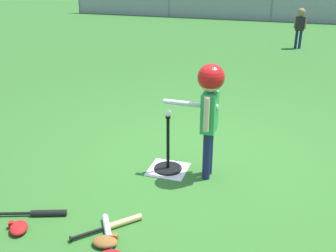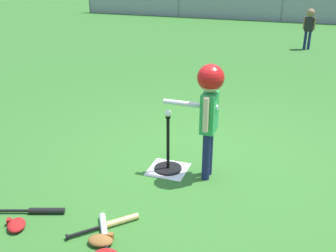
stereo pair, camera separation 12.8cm
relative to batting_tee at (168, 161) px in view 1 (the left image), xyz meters
The scene contains 12 objects.
ground_plane 0.52m from the batting_tee, 51.12° to the left, with size 60.00×60.00×0.00m, color #336B28.
home_plate 0.10m from the batting_tee, ahead, with size 0.44×0.44×0.01m, color white.
batting_tee is the anchor object (origin of this frame).
baseball_on_tee 0.60m from the batting_tee, ahead, with size 0.07×0.07×0.07m, color white.
batter_child 0.94m from the batting_tee, ahead, with size 0.65×0.37×1.29m.
fielder_deep_left 7.51m from the batting_tee, 79.63° to the left, with size 0.31×0.21×1.04m.
spare_bat_silver 1.31m from the batting_tee, 97.29° to the right, with size 0.39×0.58×0.06m.
spare_bat_wood 1.18m from the batting_tee, 96.27° to the right, with size 0.51×0.53×0.06m.
spare_bat_black 1.52m from the batting_tee, 126.04° to the right, with size 0.67×0.27×0.06m.
glove_tossed_aside 1.44m from the batting_tee, 94.84° to the right, with size 0.24×0.19×0.07m.
glove_outfield_drop 1.77m from the batting_tee, 122.71° to the right, with size 0.25×0.27×0.07m.
outfield_fence 12.09m from the batting_tee, 88.48° to the left, with size 16.06×0.06×1.15m.
Camera 1 is at (0.90, -4.37, 2.31)m, focal length 43.44 mm.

